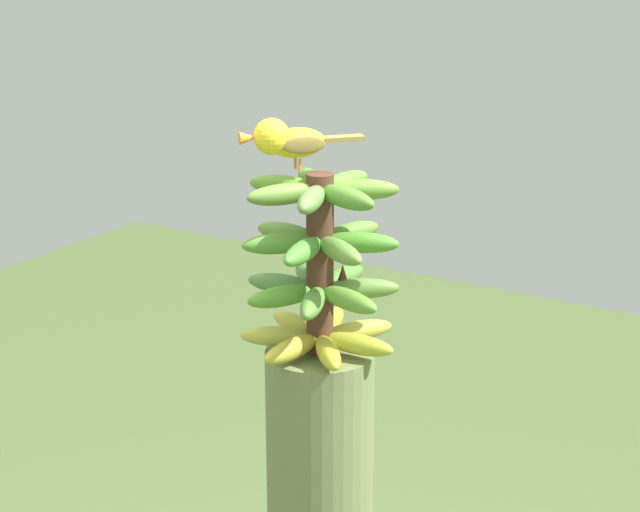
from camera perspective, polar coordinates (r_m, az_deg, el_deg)
name	(u,v)px	position (r m, az deg, el deg)	size (l,w,h in m)	color
banana_bunch	(320,265)	(1.88, 0.02, -0.49)	(0.29, 0.29, 0.33)	#4C2D1E
perched_bird	(286,140)	(1.84, -1.82, 6.23)	(0.18, 0.16, 0.09)	#C68933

